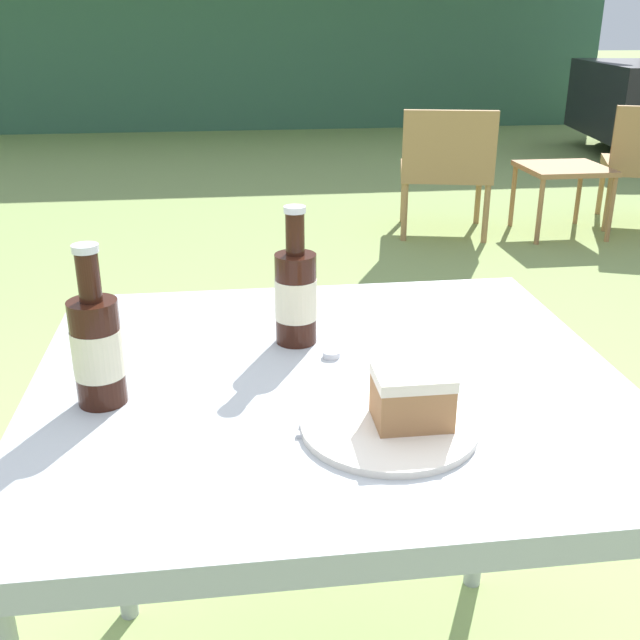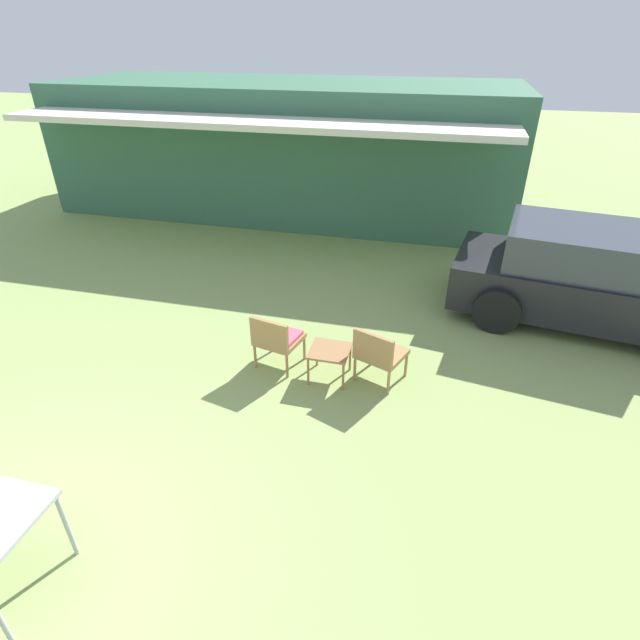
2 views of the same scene
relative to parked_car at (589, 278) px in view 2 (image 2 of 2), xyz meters
The scene contains 6 objects.
ground_plane 7.85m from the parked_car, 132.64° to the right, with size 60.00×60.00×0.00m, color #8CA35B.
cabin_building 7.46m from the parked_car, 144.16° to the left, with size 10.46×5.00×2.87m.
parked_car is the anchor object (origin of this frame).
wicker_chair_cushioned 4.72m from the parked_car, 150.30° to the right, with size 0.64×0.62×0.77m.
wicker_chair_plain 3.64m from the parked_car, 139.65° to the right, with size 0.69×0.68×0.77m.
garden_side_table 4.16m from the parked_car, 144.38° to the right, with size 0.50×0.48×0.42m.
Camera 2 is at (3.08, -1.72, 3.89)m, focal length 28.00 mm.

